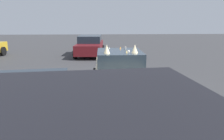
{
  "coord_description": "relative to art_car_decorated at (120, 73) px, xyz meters",
  "views": [
    {
      "loc": [
        -7.5,
        0.68,
        2.71
      ],
      "look_at": [
        0.0,
        0.3,
        0.9
      ],
      "focal_mm": 34.64,
      "sensor_mm": 36.0,
      "label": 1
    }
  ],
  "objects": [
    {
      "name": "parked_sedan_near_left",
      "position": [
        8.45,
        1.5,
        -0.02
      ],
      "size": [
        4.37,
        2.18,
        1.46
      ],
      "rotation": [
        0.0,
        0.0,
        3.08
      ],
      "color": "#5B1419",
      "rests_on": "ground"
    },
    {
      "name": "art_car_decorated",
      "position": [
        0.0,
        0.0,
        0.0
      ],
      "size": [
        4.48,
        2.03,
        1.82
      ],
      "rotation": [
        0.0,
        0.0,
        3.14
      ],
      "color": "beige",
      "rests_on": "ground"
    },
    {
      "name": "ground_plane",
      "position": [
        -0.08,
        -0.0,
        -0.76
      ],
      "size": [
        60.0,
        60.0,
        0.0
      ],
      "primitive_type": "plane",
      "color": "#38383A"
    },
    {
      "name": "parked_sedan_row_back_far",
      "position": [
        -2.8,
        2.31,
        -0.04
      ],
      "size": [
        4.18,
        2.43,
        1.44
      ],
      "rotation": [
        0.0,
        0.0,
        0.12
      ],
      "color": "gray",
      "rests_on": "ground"
    }
  ]
}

